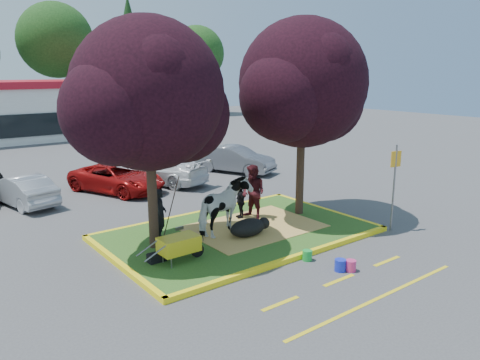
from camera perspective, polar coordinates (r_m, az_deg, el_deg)
ground at (r=15.19m, az=-0.17°, el=-6.74°), size 90.00×90.00×0.00m
median_island at (r=15.17m, az=-0.17°, el=-6.47°), size 8.00×5.00×0.15m
curb_near at (r=13.34m, az=6.66°, el=-9.40°), size 8.30×0.16×0.15m
curb_far at (r=17.18m, az=-5.40°, el=-4.14°), size 8.30×0.16×0.15m
curb_left at (r=13.27m, az=-14.54°, el=-9.88°), size 0.16×5.30×0.15m
curb_right at (r=17.81m, az=10.35°, el=-3.67°), size 0.16×5.30×0.15m
straw_bedding at (r=15.49m, az=1.61°, el=-5.74°), size 4.20×3.00×0.01m
tree_purple_left at (r=13.15m, az=-11.03°, el=9.38°), size 5.06×4.20×6.51m
tree_purple_right at (r=16.35m, az=7.75°, el=10.92°), size 5.30×4.40×6.82m
fire_lane_stripe_a at (r=11.06m, az=4.95°, el=-14.78°), size 1.10×0.12×0.01m
fire_lane_stripe_b at (r=12.37m, az=11.97°, el=-11.86°), size 1.10×0.12×0.01m
fire_lane_stripe_c at (r=13.84m, az=17.47°, el=-9.42°), size 1.10×0.12×0.01m
fire_lane_long at (r=11.71m, az=16.54°, el=-13.63°), size 6.00×0.10×0.01m
retail_building at (r=40.86m, az=-22.49°, el=8.12°), size 20.40×8.40×4.40m
treeline at (r=50.02m, az=-26.98°, el=14.76°), size 46.58×7.80×14.63m
cow at (r=14.58m, az=-1.91°, el=-3.35°), size 2.28×1.63×1.76m
calf at (r=14.59m, az=0.96°, el=-5.83°), size 1.27×0.73×0.55m
handler at (r=14.35m, az=-9.71°, el=-4.16°), size 0.63×0.69×1.59m
visitor_a at (r=16.12m, az=1.62°, el=-1.48°), size 0.85×1.02×1.89m
visitor_b at (r=16.25m, az=0.05°, el=-2.61°), size 0.50×0.76×1.20m
wheelbarrow at (r=12.73m, az=-7.41°, el=-7.80°), size 1.91×0.64×0.72m
gear_bag_dark at (r=12.97m, az=-10.13°, el=-9.26°), size 0.49×0.27×0.25m
gear_bag_green at (r=13.47m, az=-8.89°, el=-8.36°), size 0.50×0.39×0.23m
sign_post at (r=15.94m, az=18.32°, el=0.30°), size 0.40×0.11×2.87m
bucket_green at (r=13.36m, az=8.20°, el=-9.09°), size 0.35×0.35×0.29m
bucket_pink at (r=12.90m, az=13.35°, el=-10.13°), size 0.37×0.37×0.30m
bucket_blue at (r=12.84m, az=12.12°, el=-10.13°), size 0.31×0.31×0.32m
car_silver at (r=20.23m, az=-25.01°, el=-1.11°), size 2.03×3.90×1.22m
car_red at (r=21.06m, az=-14.77°, el=0.25°), size 3.61×4.88×1.23m
car_white at (r=22.12m, az=-9.26°, el=1.21°), size 3.22×4.81×1.29m
car_grey at (r=24.27m, az=-0.57°, el=2.53°), size 3.05×4.36×1.36m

